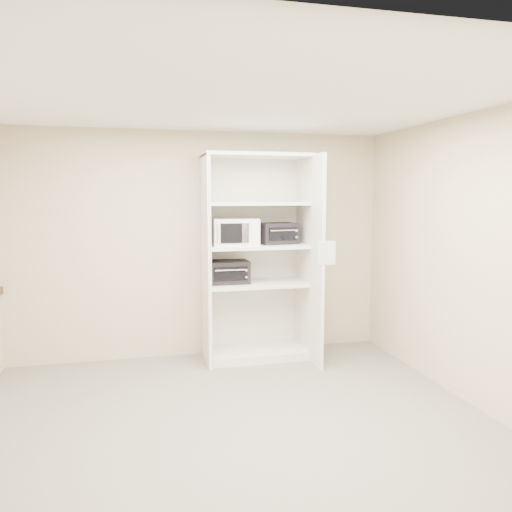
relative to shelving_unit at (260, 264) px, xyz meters
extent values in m
cube|color=#6C685C|center=(-0.67, -1.70, -1.13)|extent=(4.50, 4.00, 0.01)
cube|color=white|center=(-0.67, -1.70, 1.57)|extent=(4.50, 4.00, 0.01)
cube|color=beige|center=(-0.67, 0.30, 0.22)|extent=(4.50, 0.02, 2.70)
cube|color=beige|center=(-0.67, -3.70, 0.22)|extent=(4.50, 0.02, 2.70)
cube|color=beige|center=(1.58, -1.70, 0.22)|extent=(0.02, 4.00, 2.70)
cube|color=silver|center=(-0.65, -0.02, 0.07)|extent=(0.04, 0.60, 2.40)
cube|color=silver|center=(0.55, -0.17, 0.07)|extent=(0.04, 0.90, 2.40)
cube|color=silver|center=(-0.05, 0.28, 0.07)|extent=(1.24, 0.02, 2.40)
cube|color=silver|center=(-0.05, 0.00, -1.08)|extent=(1.16, 0.56, 0.10)
cube|color=silver|center=(-0.05, 0.00, -0.23)|extent=(1.16, 0.56, 0.04)
cube|color=silver|center=(-0.05, 0.00, 0.22)|extent=(1.16, 0.56, 0.04)
cube|color=silver|center=(-0.05, 0.00, 0.72)|extent=(1.16, 0.56, 0.04)
cube|color=silver|center=(-0.05, 0.00, 1.27)|extent=(1.24, 0.60, 0.04)
cube|color=white|center=(-0.30, -0.03, 0.39)|extent=(0.54, 0.43, 0.31)
cube|color=black|center=(0.22, 0.03, 0.36)|extent=(0.47, 0.37, 0.25)
cube|color=black|center=(-0.38, 0.03, -0.08)|extent=(0.47, 0.36, 0.26)
cube|color=white|center=(0.59, -0.63, 0.19)|extent=(0.20, 0.01, 0.25)
camera|label=1|loc=(-1.42, -5.68, 0.81)|focal=35.00mm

